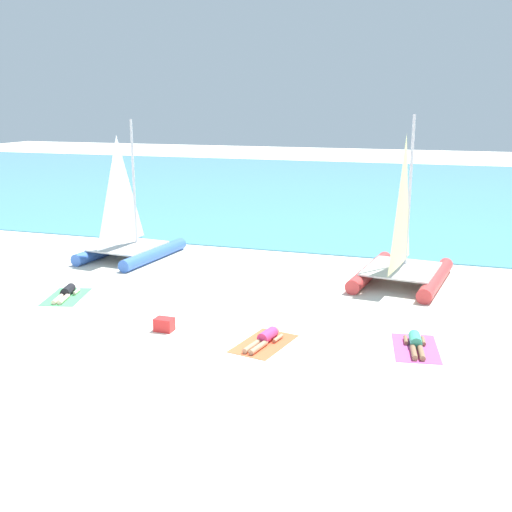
# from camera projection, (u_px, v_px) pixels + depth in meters

# --- Properties ---
(ground_plane) EXTENTS (120.00, 120.00, 0.00)m
(ground_plane) POSITION_uv_depth(u_px,v_px,m) (297.00, 254.00, 25.13)
(ground_plane) COLOR silver
(ocean_water) EXTENTS (120.00, 40.00, 0.05)m
(ocean_water) POSITION_uv_depth(u_px,v_px,m) (367.00, 189.00, 43.71)
(ocean_water) COLOR #4C9EB7
(ocean_water) RESTS_ON ground
(sailboat_blue) EXTENTS (3.03, 4.38, 5.40)m
(sailboat_blue) POSITION_uv_depth(u_px,v_px,m) (129.00, 238.00, 24.24)
(sailboat_blue) COLOR blue
(sailboat_blue) RESTS_ON ground
(sailboat_red) EXTENTS (3.30, 4.65, 5.65)m
(sailboat_red) POSITION_uv_depth(u_px,v_px,m) (402.00, 259.00, 20.83)
(sailboat_red) COLOR #CC3838
(sailboat_red) RESTS_ON ground
(towel_left) EXTENTS (1.56, 2.12, 0.01)m
(towel_left) POSITION_uv_depth(u_px,v_px,m) (66.00, 297.00, 19.54)
(towel_left) COLOR #4CB266
(towel_left) RESTS_ON ground
(sunbather_left) EXTENTS (0.79, 1.55, 0.30)m
(sunbather_left) POSITION_uv_depth(u_px,v_px,m) (67.00, 292.00, 19.58)
(sunbather_left) COLOR black
(sunbather_left) RESTS_ON towel_left
(towel_middle) EXTENTS (1.45, 2.08, 0.01)m
(towel_middle) POSITION_uv_depth(u_px,v_px,m) (264.00, 344.00, 15.75)
(towel_middle) COLOR #EA5933
(towel_middle) RESTS_ON ground
(sunbather_middle) EXTENTS (0.70, 1.56, 0.30)m
(sunbather_middle) POSITION_uv_depth(u_px,v_px,m) (265.00, 338.00, 15.77)
(sunbather_middle) COLOR #D83372
(sunbather_middle) RESTS_ON towel_middle
(towel_right) EXTENTS (1.38, 2.05, 0.01)m
(towel_right) POSITION_uv_depth(u_px,v_px,m) (416.00, 348.00, 15.46)
(towel_right) COLOR #D84C99
(towel_right) RESTS_ON ground
(sunbather_right) EXTENTS (0.65, 1.57, 0.30)m
(sunbather_right) POSITION_uv_depth(u_px,v_px,m) (416.00, 342.00, 15.49)
(sunbather_right) COLOR #3FB28C
(sunbather_right) RESTS_ON towel_right
(cooler_box) EXTENTS (0.50, 0.36, 0.36)m
(cooler_box) POSITION_uv_depth(u_px,v_px,m) (164.00, 325.00, 16.60)
(cooler_box) COLOR red
(cooler_box) RESTS_ON ground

